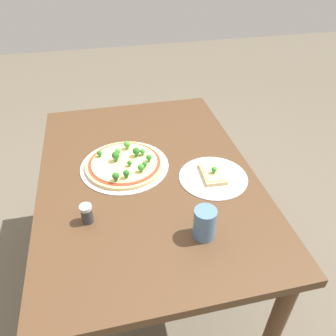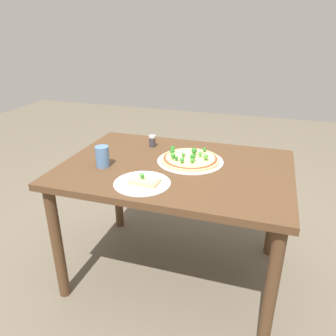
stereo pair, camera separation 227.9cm
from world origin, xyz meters
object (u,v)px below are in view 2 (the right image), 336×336
Objects in this scene: pizza_tray_whole at (190,159)px; drinking_cup at (102,157)px; condiment_shaker at (152,141)px; pizza_tray_slice at (143,182)px; dining_table at (176,181)px.

drinking_cup reaches higher than pizza_tray_whole.
pizza_tray_whole is 0.33m from condiment_shaker.
dining_table is at bearing 70.75° from pizza_tray_slice.
dining_table is at bearing -125.57° from pizza_tray_whole.
condiment_shaker is at bearing 132.81° from dining_table.
pizza_tray_whole reaches higher than dining_table.
pizza_tray_whole is 0.48m from drinking_cup.
condiment_shaker is (0.15, 0.37, -0.02)m from drinking_cup.
drinking_cup is 0.40m from condiment_shaker.
condiment_shaker is (-0.22, 0.24, 0.13)m from dining_table.
pizza_tray_slice is 2.44× the size of drinking_cup.
pizza_tray_slice is at bearing -24.56° from drinking_cup.
condiment_shaker is at bearing 68.27° from drinking_cup.
pizza_tray_slice is at bearing -113.63° from pizza_tray_whole.
drinking_cup is (-0.37, -0.13, 0.15)m from dining_table.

